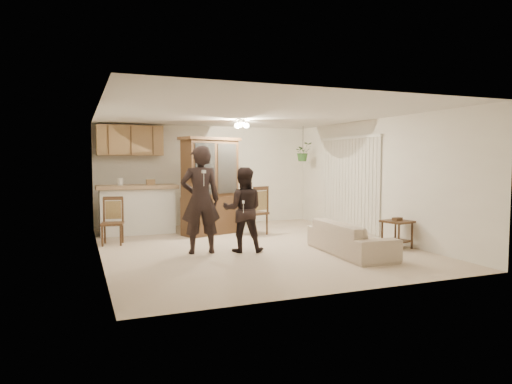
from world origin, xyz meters
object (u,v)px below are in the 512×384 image
object	(u,v)px
sofa	(351,233)
adult	(201,202)
child	(243,214)
chair_hutch_right	(254,221)
chair_bar	(113,231)
side_table	(397,234)
china_hutch	(210,187)
chair_hutch_left	(192,220)

from	to	relation	value
sofa	adult	world-z (taller)	adult
child	chair_hutch_right	bearing A→B (deg)	-98.14
sofa	chair_bar	xyz separation A→B (m)	(-3.81, 2.45, -0.11)
child	side_table	size ratio (longest dim) A/B	2.34
adult	china_hutch	size ratio (longest dim) A/B	0.84
sofa	adult	xyz separation A→B (m)	(-2.42, 1.03, 0.53)
child	china_hutch	xyz separation A→B (m)	(-0.01, 2.10, 0.38)
child	chair_hutch_left	xyz separation A→B (m)	(-0.34, 2.52, -0.39)
chair_bar	chair_hutch_left	size ratio (longest dim) A/B	0.90
side_table	chair_bar	size ratio (longest dim) A/B	0.62
sofa	side_table	size ratio (longest dim) A/B	3.25
chair_bar	child	bearing A→B (deg)	-24.99
adult	chair_hutch_left	size ratio (longest dim) A/B	1.76
child	side_table	bearing A→B (deg)	-175.94
adult	chair_hutch_left	xyz separation A→B (m)	(0.40, 2.38, -0.61)
adult	chair_bar	world-z (taller)	adult
sofa	chair_hutch_left	size ratio (longest dim) A/B	1.83
chair_bar	chair_hutch_left	bearing A→B (deg)	39.40
chair_hutch_left	side_table	bearing A→B (deg)	-34.92
adult	china_hutch	bearing A→B (deg)	-103.61
adult	chair_bar	xyz separation A→B (m)	(-1.39, 1.42, -0.64)
child	adult	bearing A→B (deg)	8.24
adult	chair_bar	distance (m)	2.09
adult	chair_bar	bearing A→B (deg)	-38.63
chair_hutch_left	chair_bar	bearing A→B (deg)	-140.35
side_table	chair_bar	distance (m)	5.43
chair_bar	sofa	bearing A→B (deg)	-21.43
china_hutch	chair_hutch_left	size ratio (longest dim) A/B	2.09
china_hutch	chair_bar	xyz separation A→B (m)	(-2.12, -0.53, -0.79)
sofa	chair_hutch_right	xyz separation A→B (m)	(-0.80, 2.57, -0.06)
sofa	chair_hutch_left	world-z (taller)	chair_hutch_left
child	chair_bar	distance (m)	2.68
child	sofa	bearing A→B (deg)	171.53
child	chair_hutch_left	distance (m)	2.57
china_hutch	chair_bar	size ratio (longest dim) A/B	2.31
sofa	chair_hutch_right	bearing A→B (deg)	20.02
child	chair_bar	size ratio (longest dim) A/B	1.46
chair_hutch_right	chair_hutch_left	bearing A→B (deg)	-56.93
china_hutch	side_table	bearing A→B (deg)	-65.25
child	side_table	world-z (taller)	child
chair_hutch_left	adult	bearing A→B (deg)	-88.09
chair_bar	side_table	bearing A→B (deg)	-14.02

